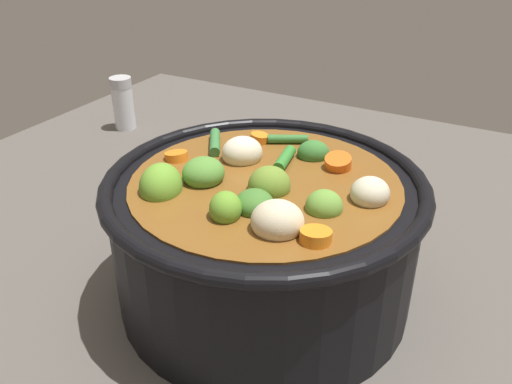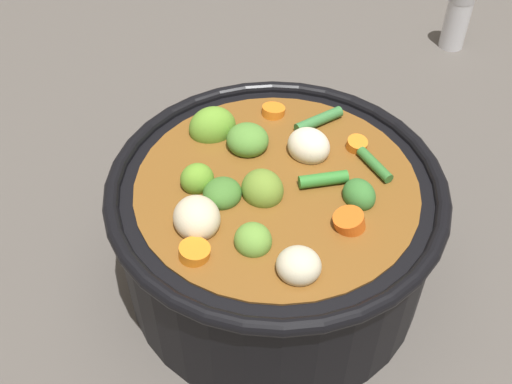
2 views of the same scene
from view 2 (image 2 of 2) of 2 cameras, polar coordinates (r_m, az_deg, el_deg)
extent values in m
plane|color=#514C47|center=(0.62, 1.62, -7.50)|extent=(1.10, 1.10, 0.00)
cylinder|color=black|center=(0.57, 1.75, -3.80)|extent=(0.28, 0.28, 0.12)
torus|color=black|center=(0.52, 1.89, 0.56)|extent=(0.29, 0.29, 0.01)
cylinder|color=brown|center=(0.56, 1.76, -3.46)|extent=(0.24, 0.24, 0.12)
ellipsoid|color=#397732|center=(0.51, 9.43, -0.27)|extent=(0.04, 0.04, 0.03)
ellipsoid|color=olive|center=(0.51, 0.59, 0.22)|extent=(0.05, 0.05, 0.03)
ellipsoid|color=#659C2F|center=(0.57, -4.01, 5.90)|extent=(0.05, 0.05, 0.04)
ellipsoid|color=#42762D|center=(0.51, -3.11, -0.16)|extent=(0.05, 0.05, 0.02)
ellipsoid|color=#659839|center=(0.48, -0.28, -4.48)|extent=(0.04, 0.04, 0.03)
ellipsoid|color=#558D37|center=(0.55, -0.78, 4.79)|extent=(0.05, 0.05, 0.03)
ellipsoid|color=#63992C|center=(0.52, -5.41, 1.35)|extent=(0.04, 0.03, 0.03)
cylinder|color=orange|center=(0.59, 1.56, 7.35)|extent=(0.03, 0.03, 0.01)
cylinder|color=orange|center=(0.47, -5.67, -5.65)|extent=(0.03, 0.03, 0.02)
cylinder|color=orange|center=(0.49, 8.56, -2.87)|extent=(0.03, 0.03, 0.02)
cylinder|color=orange|center=(0.56, 9.19, 4.17)|extent=(0.03, 0.03, 0.02)
ellipsoid|color=beige|center=(0.55, 4.85, 4.21)|extent=(0.05, 0.05, 0.03)
ellipsoid|color=beige|center=(0.49, -5.46, -2.40)|extent=(0.05, 0.05, 0.03)
ellipsoid|color=beige|center=(0.46, 3.94, -6.76)|extent=(0.04, 0.04, 0.03)
cylinder|color=#348130|center=(0.52, 6.15, 1.55)|extent=(0.04, 0.02, 0.01)
cylinder|color=#347230|center=(0.54, 10.83, 2.48)|extent=(0.03, 0.04, 0.01)
cylinder|color=#38773C|center=(0.58, 5.78, 6.58)|extent=(0.05, 0.03, 0.01)
cylinder|color=silver|center=(0.95, 17.86, 14.50)|extent=(0.03, 0.03, 0.07)
camera|label=1|loc=(0.42, -56.92, 2.84)|focal=37.49mm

